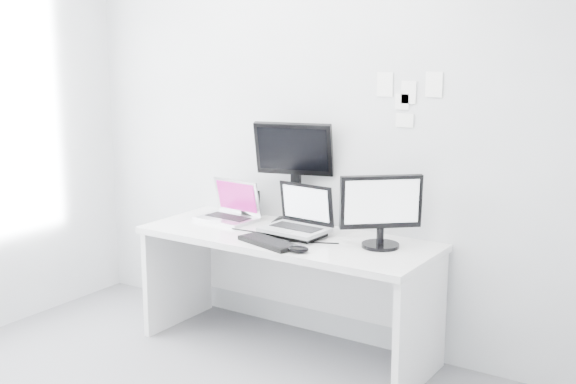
# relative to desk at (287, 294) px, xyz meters

# --- Properties ---
(back_wall) EXTENTS (3.60, 0.00, 3.60)m
(back_wall) POSITION_rel_desk_xyz_m (0.00, 0.35, 0.99)
(back_wall) COLOR silver
(back_wall) RESTS_ON ground
(desk) EXTENTS (1.80, 0.70, 0.73)m
(desk) POSITION_rel_desk_xyz_m (0.00, 0.00, 0.00)
(desk) COLOR silver
(desk) RESTS_ON ground
(macbook) EXTENTS (0.38, 0.30, 0.27)m
(macbook) POSITION_rel_desk_xyz_m (-0.52, 0.09, 0.50)
(macbook) COLOR silver
(macbook) RESTS_ON desk
(speaker) EXTENTS (0.10, 0.10, 0.18)m
(speaker) POSITION_rel_desk_xyz_m (-0.45, 0.25, 0.45)
(speaker) COLOR black
(speaker) RESTS_ON desk
(dell_laptop) EXTENTS (0.39, 0.31, 0.31)m
(dell_laptop) POSITION_rel_desk_xyz_m (0.05, 0.01, 0.52)
(dell_laptop) COLOR #9EA1A5
(dell_laptop) RESTS_ON desk
(rear_monitor) EXTENTS (0.52, 0.31, 0.67)m
(rear_monitor) POSITION_rel_desk_xyz_m (-0.12, 0.26, 0.70)
(rear_monitor) COLOR black
(rear_monitor) RESTS_ON desk
(samsung_monitor) EXTENTS (0.49, 0.47, 0.43)m
(samsung_monitor) POSITION_rel_desk_xyz_m (0.58, 0.08, 0.58)
(samsung_monitor) COLOR black
(samsung_monitor) RESTS_ON desk
(keyboard) EXTENTS (0.41, 0.24, 0.03)m
(keyboard) POSITION_rel_desk_xyz_m (0.02, -0.23, 0.38)
(keyboard) COLOR black
(keyboard) RESTS_ON desk
(mouse) EXTENTS (0.14, 0.10, 0.04)m
(mouse) POSITION_rel_desk_xyz_m (0.25, -0.27, 0.39)
(mouse) COLOR black
(mouse) RESTS_ON desk
(wall_note_0) EXTENTS (0.10, 0.00, 0.14)m
(wall_note_0) POSITION_rel_desk_xyz_m (0.45, 0.34, 1.26)
(wall_note_0) COLOR white
(wall_note_0) RESTS_ON back_wall
(wall_note_1) EXTENTS (0.09, 0.00, 0.13)m
(wall_note_1) POSITION_rel_desk_xyz_m (0.60, 0.34, 1.22)
(wall_note_1) COLOR white
(wall_note_1) RESTS_ON back_wall
(wall_note_2) EXTENTS (0.10, 0.00, 0.14)m
(wall_note_2) POSITION_rel_desk_xyz_m (0.75, 0.34, 1.26)
(wall_note_2) COLOR white
(wall_note_2) RESTS_ON back_wall
(wall_note_3) EXTENTS (0.11, 0.00, 0.08)m
(wall_note_3) POSITION_rel_desk_xyz_m (0.58, 0.34, 1.05)
(wall_note_3) COLOR white
(wall_note_3) RESTS_ON back_wall
(wall_note_4) EXTENTS (0.08, 0.00, 0.09)m
(wall_note_4) POSITION_rel_desk_xyz_m (0.56, 0.34, 1.16)
(wall_note_4) COLOR white
(wall_note_4) RESTS_ON back_wall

